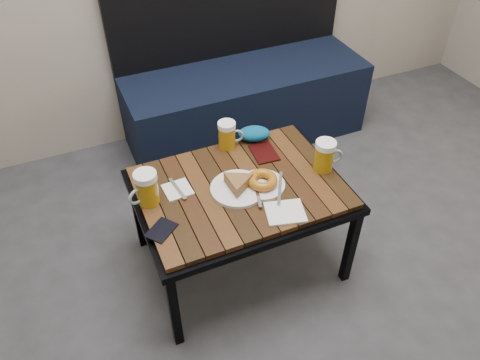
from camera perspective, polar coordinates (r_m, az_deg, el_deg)
name	(u,v)px	position (r m, az deg, el deg)	size (l,w,h in m)	color
bench	(244,96)	(2.82, 0.46, 10.25)	(1.40, 0.50, 0.95)	black
cafe_table	(240,193)	(1.91, 0.00, -1.62)	(0.84, 0.62, 0.47)	black
beer_mug_left	(146,188)	(1.80, -11.34, -0.98)	(0.14, 0.11, 0.14)	#A6790D
beer_mug_centre	(227,135)	(2.05, -1.55, 5.54)	(0.12, 0.09, 0.13)	#A6790D
beer_mug_right	(325,155)	(1.95, 10.32, 2.96)	(0.13, 0.09, 0.14)	#A6790D
plate_pie	(238,185)	(1.85, -0.26, -0.66)	(0.22, 0.22, 0.06)	white
plate_bagel	(262,182)	(1.87, 2.73, -0.26)	(0.20, 0.23, 0.05)	white
napkin_left	(178,190)	(1.88, -7.62, -1.16)	(0.11, 0.14, 0.01)	white
napkin_right	(285,212)	(1.78, 5.52, -3.94)	(0.17, 0.16, 0.01)	white
passport_navy	(162,230)	(1.73, -9.55, -6.05)	(0.08, 0.11, 0.01)	black
passport_burgundy	(264,153)	(2.04, 2.94, 3.35)	(0.10, 0.14, 0.01)	black
knit_pouch	(254,134)	(2.11, 1.72, 5.67)	(0.14, 0.09, 0.06)	navy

